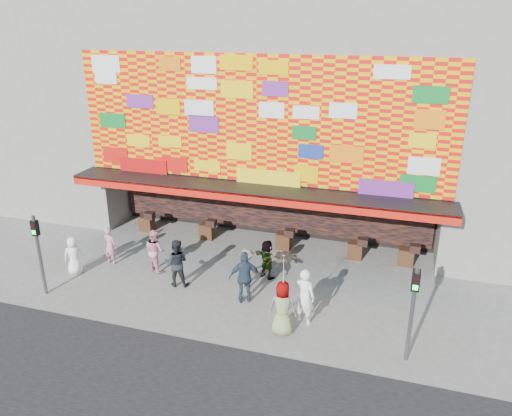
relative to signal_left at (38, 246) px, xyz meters
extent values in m
plane|color=slate|center=(6.20, 1.50, -1.86)|extent=(90.00, 90.00, 0.00)
cube|color=gray|center=(6.20, 9.50, 4.64)|extent=(15.00, 8.00, 7.00)
cube|color=black|center=(6.20, 10.50, -0.36)|extent=(15.00, 6.00, 3.00)
cube|color=gray|center=(-1.10, 6.50, -0.36)|extent=(0.40, 2.00, 3.00)
cube|color=gray|center=(13.50, 6.50, -0.36)|extent=(0.40, 2.00, 3.00)
cube|color=black|center=(6.20, 4.90, 1.14)|extent=(15.20, 1.60, 0.12)
cube|color=red|center=(6.20, 4.12, 0.99)|extent=(15.20, 0.04, 0.35)
cube|color=#EEB100|center=(6.20, 5.46, 3.69)|extent=(14.80, 0.08, 4.90)
cube|color=black|center=(6.20, 7.35, -0.31)|extent=(14.00, 0.25, 2.50)
cube|color=gray|center=(-6.80, 9.50, 4.14)|extent=(11.00, 8.00, 12.00)
cylinder|color=#59595B|center=(0.00, 0.00, -0.36)|extent=(0.12, 0.12, 3.00)
cube|color=black|center=(0.00, 0.00, 0.69)|extent=(0.22, 0.18, 0.55)
cube|color=black|center=(0.00, -0.09, 0.82)|extent=(0.14, 0.02, 0.14)
cube|color=#19E533|center=(0.00, -0.09, 0.56)|extent=(0.14, 0.02, 0.14)
cylinder|color=#59595B|center=(12.40, 0.00, -0.36)|extent=(0.12, 0.12, 3.00)
cube|color=black|center=(12.40, 0.00, 0.69)|extent=(0.22, 0.18, 0.55)
cube|color=black|center=(12.40, -0.09, 0.82)|extent=(0.14, 0.02, 0.14)
cube|color=#19E533|center=(12.40, -0.09, 0.56)|extent=(0.14, 0.02, 0.14)
imported|color=white|center=(0.08, 1.63, -1.11)|extent=(0.87, 0.79, 1.50)
imported|color=#BE7B90|center=(0.95, 2.75, -1.08)|extent=(0.62, 0.45, 1.56)
imported|color=black|center=(4.23, 1.96, -0.96)|extent=(1.00, 0.85, 1.80)
imported|color=#786F57|center=(6.72, 2.56, -1.10)|extent=(1.08, 0.77, 1.52)
imported|color=#2E3D51|center=(6.97, 1.60, -0.91)|extent=(1.20, 0.88, 1.90)
imported|color=gray|center=(7.22, 3.47, -1.10)|extent=(1.47, 0.98, 1.52)
imported|color=gray|center=(8.65, 0.20, -0.97)|extent=(0.92, 0.65, 1.79)
imported|color=white|center=(9.18, 0.95, -0.90)|extent=(0.79, 0.62, 1.92)
imported|color=pink|center=(2.95, 2.74, -1.01)|extent=(1.03, 0.95, 1.70)
imported|color=beige|center=(8.65, 0.20, 0.36)|extent=(1.20, 1.22, 1.04)
cylinder|color=#4C3326|center=(8.65, 0.20, -0.61)|extent=(0.02, 0.02, 1.00)
camera|label=1|loc=(11.78, -12.61, 7.41)|focal=35.00mm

